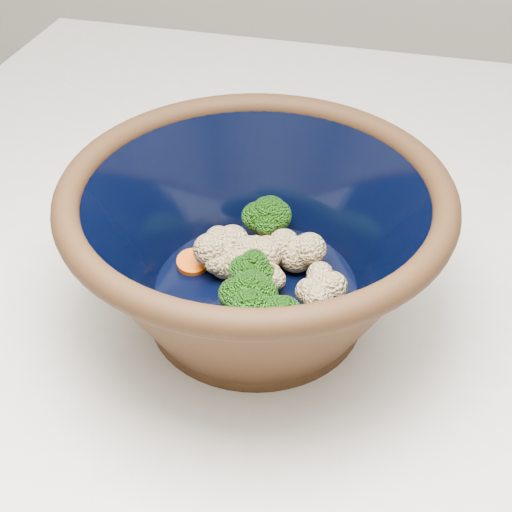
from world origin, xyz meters
name	(u,v)px	position (x,y,z in m)	size (l,w,h in m)	color
mixing_bowl	(256,244)	(-0.09, -0.02, 0.98)	(0.36, 0.36, 0.14)	black
vegetable_pile	(262,276)	(-0.08, -0.04, 0.96)	(0.16, 0.18, 0.06)	#608442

